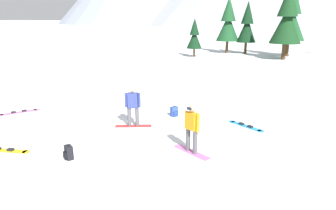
% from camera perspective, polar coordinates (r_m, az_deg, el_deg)
% --- Properties ---
extents(ground_plane, '(800.00, 800.00, 0.00)m').
position_cam_1_polar(ground_plane, '(11.39, -12.36, -6.30)').
color(ground_plane, white).
extents(snowboarder_foreground, '(1.43, 0.98, 1.66)m').
position_cam_1_polar(snowboarder_foreground, '(9.76, 4.55, -4.33)').
color(snowboarder_foreground, pink).
rests_on(snowboarder_foreground, ground_plane).
extents(snowboarder_midground, '(1.49, 0.78, 1.69)m').
position_cam_1_polar(snowboarder_midground, '(12.16, -6.71, -0.10)').
color(snowboarder_midground, red).
rests_on(snowboarder_midground, ground_plane).
extents(loose_snowboard_far_spare, '(1.58, 1.13, 0.09)m').
position_cam_1_polar(loose_snowboard_far_spare, '(12.75, 14.56, -3.85)').
color(loose_snowboard_far_spare, '#1E8CD8').
rests_on(loose_snowboard_far_spare, ground_plane).
extents(loose_snowboard_near_right, '(1.36, 1.61, 0.09)m').
position_cam_1_polar(loose_snowboard_near_right, '(15.74, -26.49, -1.24)').
color(loose_snowboard_near_right, pink).
rests_on(loose_snowboard_near_right, ground_plane).
extents(loose_snowboard_near_left, '(1.87, 0.58, 0.09)m').
position_cam_1_polar(loose_snowboard_near_left, '(11.57, -28.72, -7.53)').
color(loose_snowboard_near_left, yellow).
rests_on(loose_snowboard_near_left, ground_plane).
extents(backpack_black, '(0.38, 0.37, 0.47)m').
position_cam_1_polar(backpack_black, '(10.05, -18.40, -8.58)').
color(backpack_black, black).
rests_on(backpack_black, ground_plane).
extents(backpack_blue, '(0.37, 0.38, 0.47)m').
position_cam_1_polar(backpack_blue, '(13.53, 1.21, -1.28)').
color(backpack_blue, '#2D4C9E').
rests_on(backpack_blue, ground_plane).
extents(pine_tree_broad, '(3.20, 3.20, 7.72)m').
position_cam_1_polar(pine_tree_broad, '(34.22, 21.70, 15.05)').
color(pine_tree_broad, '#472D19').
rests_on(pine_tree_broad, ground_plane).
extents(pine_tree_leaning, '(1.73, 1.73, 4.26)m').
position_cam_1_polar(pine_tree_leaning, '(34.60, 5.05, 12.97)').
color(pine_tree_leaning, '#472D19').
rests_on(pine_tree_leaning, ground_plane).
extents(pine_tree_young, '(3.45, 3.45, 8.20)m').
position_cam_1_polar(pine_tree_young, '(37.44, 22.29, 15.41)').
color(pine_tree_young, '#472D19').
rests_on(pine_tree_young, ground_plane).
extents(pine_tree_slender, '(2.83, 2.83, 6.79)m').
position_cam_1_polar(pine_tree_slender, '(38.99, 11.38, 15.12)').
color(pine_tree_slender, '#472D19').
rests_on(pine_tree_slender, ground_plane).
extents(pine_tree_tall, '(2.34, 2.34, 6.27)m').
position_cam_1_polar(pine_tree_tall, '(38.79, 14.81, 14.48)').
color(pine_tree_tall, '#472D19').
rests_on(pine_tree_tall, ground_plane).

